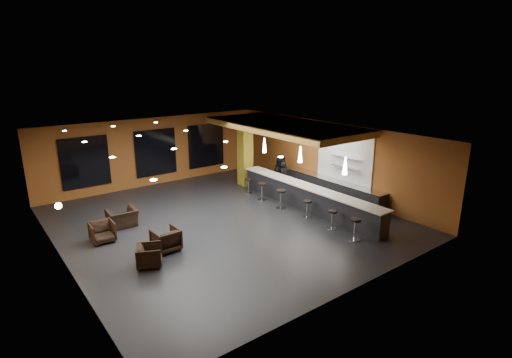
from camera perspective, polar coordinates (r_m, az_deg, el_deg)
floor at (r=16.33m, az=-4.56°, el=-6.14°), size 12.00×13.00×0.10m
ceiling at (r=15.33m, az=-4.86°, el=6.40°), size 12.00×13.00×0.10m
wall_back at (r=21.39m, az=-14.25°, el=3.86°), size 12.00×0.10×3.50m
wall_front at (r=11.11m, az=14.06°, el=-7.65°), size 12.00×0.10×3.50m
wall_left at (r=13.65m, az=-26.65°, el=-4.38°), size 0.10×13.00×3.50m
wall_right at (r=19.54m, az=10.41°, el=2.95°), size 0.10×13.00×3.50m
wood_soffit at (r=18.53m, az=4.03°, el=7.53°), size 3.60×8.00×0.28m
window_left at (r=20.24m, az=-23.22°, el=2.20°), size 2.20×0.06×2.40m
window_center at (r=21.31m, az=-14.12°, el=3.68°), size 2.20×0.06×2.40m
window_right at (r=22.61m, az=-7.13°, el=4.76°), size 2.20×0.06×2.40m
tile_backsplash at (r=18.78m, az=12.50°, el=3.08°), size 0.06×3.20×2.40m
bar_counter at (r=17.55m, az=7.28°, el=-2.69°), size 0.60×8.00×1.00m
bar_top at (r=17.39m, az=7.34°, el=-1.05°), size 0.78×8.10×0.05m
prep_counter at (r=19.28m, az=10.50°, el=-1.31°), size 0.70×6.00×0.86m
prep_top at (r=19.15m, az=10.56°, el=-0.01°), size 0.72×6.00×0.03m
wall_shelf_lower at (r=18.65m, az=12.61°, el=1.71°), size 0.30×1.50×0.03m
wall_shelf_upper at (r=18.54m, az=12.70°, el=3.06°), size 0.30×1.50×0.03m
column at (r=20.61m, az=-1.57°, el=3.90°), size 0.60×0.60×3.50m
wall_sconce at (r=14.13m, az=-26.41°, el=-3.47°), size 0.22×0.22×0.22m
pendant_0 at (r=15.73m, az=12.61°, el=1.85°), size 0.20×0.20×0.70m
pendant_1 at (r=17.39m, az=6.35°, el=3.51°), size 0.20×0.20×0.70m
pendant_2 at (r=19.24m, az=1.21°, el=4.84°), size 0.20×0.20×0.70m
staff_a at (r=19.49m, az=4.07°, el=0.20°), size 0.63×0.47×1.56m
staff_b at (r=20.19m, az=3.41°, el=0.80°), size 0.82×0.67×1.57m
staff_c at (r=20.45m, az=3.56°, el=1.21°), size 0.96×0.76×1.71m
armchair_a at (r=13.16m, az=-14.99°, el=-10.53°), size 1.01×1.00×0.70m
armchair_b at (r=14.03m, az=-12.75°, el=-8.44°), size 0.86×0.88×0.78m
armchair_c at (r=15.34m, az=-21.10°, el=-7.07°), size 0.83×0.85×0.74m
armchair_d at (r=16.46m, az=-18.58°, el=-5.29°), size 1.11×0.98×0.70m
bar_stool_0 at (r=14.81m, az=13.98°, el=-6.59°), size 0.42×0.42×0.82m
bar_stool_1 at (r=15.64m, az=10.86°, el=-5.36°), size 0.38×0.38×0.74m
bar_stool_2 at (r=16.59m, az=7.33°, el=-3.92°), size 0.37×0.37×0.74m
bar_stool_3 at (r=17.42m, az=3.59°, el=-2.56°), size 0.43×0.43×0.86m
bar_stool_4 at (r=18.48m, az=0.86°, el=-1.49°), size 0.42×0.42×0.82m
bar_stool_5 at (r=19.49m, az=-1.08°, el=-0.71°), size 0.37×0.37×0.74m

